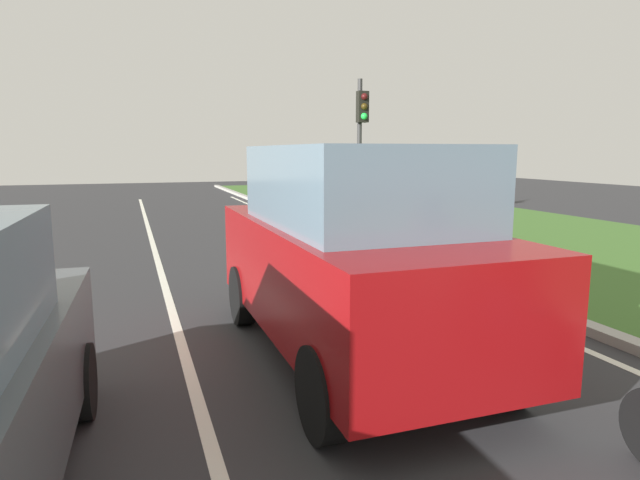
% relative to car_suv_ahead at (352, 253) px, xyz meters
% --- Properties ---
extents(ground_plane, '(60.00, 60.00, 0.00)m').
position_rel_car_suv_ahead_xyz_m(ground_plane, '(-1.01, 5.56, -1.17)').
color(ground_plane, '#2D2D30').
extents(lane_line_center, '(0.12, 32.00, 0.01)m').
position_rel_car_suv_ahead_xyz_m(lane_line_center, '(-1.71, 5.56, -1.16)').
color(lane_line_center, silver).
rests_on(lane_line_center, ground).
extents(lane_line_right_edge, '(0.12, 32.00, 0.01)m').
position_rel_car_suv_ahead_xyz_m(lane_line_right_edge, '(2.59, 5.56, -1.16)').
color(lane_line_right_edge, silver).
rests_on(lane_line_right_edge, ground).
extents(grass_verge_right, '(9.00, 48.00, 0.06)m').
position_rel_car_suv_ahead_xyz_m(grass_verge_right, '(7.49, 5.56, -1.14)').
color(grass_verge_right, '#3D6628').
rests_on(grass_verge_right, ground).
extents(curb_right, '(0.24, 48.00, 0.12)m').
position_rel_car_suv_ahead_xyz_m(curb_right, '(3.09, 5.56, -1.11)').
color(curb_right, '#9E9B93').
rests_on(curb_right, ground).
extents(car_suv_ahead, '(1.97, 4.50, 2.28)m').
position_rel_car_suv_ahead_xyz_m(car_suv_ahead, '(0.00, 0.00, 0.00)').
color(car_suv_ahead, maroon).
rests_on(car_suv_ahead, ground).
extents(traffic_light_near_right, '(0.32, 0.50, 4.35)m').
position_rel_car_suv_ahead_xyz_m(traffic_light_near_right, '(4.45, 9.92, 1.71)').
color(traffic_light_near_right, '#2D2D2D').
rests_on(traffic_light_near_right, ground).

